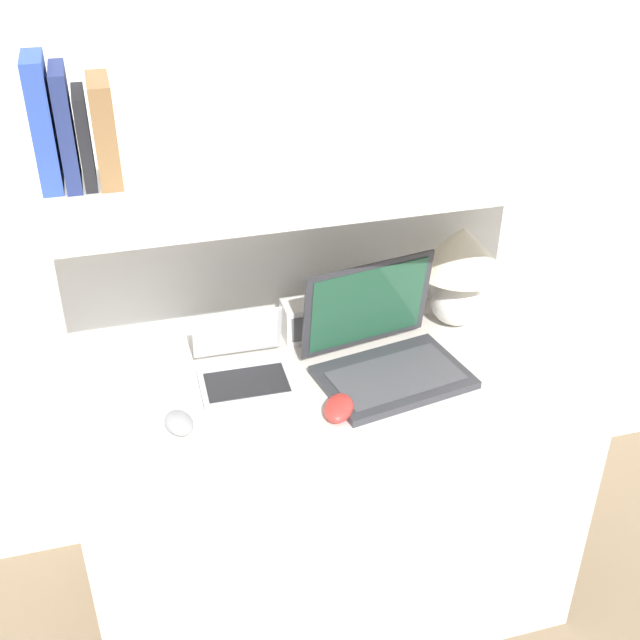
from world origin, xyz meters
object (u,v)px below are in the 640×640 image
(second_mouse, at_px, (179,423))
(book_navy, at_px, (66,127))
(book_blue, at_px, (43,123))
(laptop_large, at_px, (385,352))
(book_brown, at_px, (104,131))
(laptop_small, at_px, (244,368))
(router_box, at_px, (304,320))
(computer_mouse, at_px, (339,408))
(book_black, at_px, (84,138))
(table_lamp, at_px, (460,263))

(second_mouse, bearing_deg, book_navy, 132.34)
(book_blue, bearing_deg, laptop_large, -4.95)
(book_brown, bearing_deg, book_blue, 180.00)
(laptop_small, xyz_separation_m, book_navy, (-0.32, 0.01, 0.64))
(laptop_small, bearing_deg, book_navy, 178.82)
(router_box, xyz_separation_m, book_navy, (-0.52, -0.15, 0.62))
(computer_mouse, relative_size, book_black, 0.67)
(second_mouse, distance_m, book_brown, 0.66)
(laptop_large, bearing_deg, book_brown, 174.12)
(computer_mouse, relative_size, second_mouse, 1.22)
(computer_mouse, height_order, book_brown, book_brown)
(table_lamp, relative_size, second_mouse, 2.87)
(laptop_small, relative_size, router_box, 2.01)
(book_navy, bearing_deg, second_mouse, -47.66)
(laptop_small, height_order, book_brown, book_brown)
(computer_mouse, bearing_deg, second_mouse, 172.72)
(laptop_small, bearing_deg, computer_mouse, -46.60)
(laptop_small, height_order, book_black, book_black)
(laptop_large, bearing_deg, laptop_small, 171.03)
(laptop_small, distance_m, book_brown, 0.67)
(book_black, bearing_deg, book_brown, 0.00)
(second_mouse, height_order, book_navy, book_navy)
(table_lamp, xyz_separation_m, book_navy, (-0.94, -0.11, 0.49))
(table_lamp, height_order, laptop_small, table_lamp)
(table_lamp, bearing_deg, second_mouse, -161.68)
(book_blue, xyz_separation_m, book_navy, (0.04, 0.00, -0.01))
(computer_mouse, relative_size, book_navy, 0.53)
(table_lamp, relative_size, laptop_small, 1.24)
(book_blue, bearing_deg, book_brown, 0.00)
(book_black, bearing_deg, second_mouse, -54.79)
(book_blue, bearing_deg, book_black, 0.00)
(router_box, bearing_deg, book_black, -162.96)
(book_blue, bearing_deg, computer_mouse, -20.34)
(second_mouse, distance_m, book_navy, 0.69)
(computer_mouse, distance_m, book_brown, 0.80)
(computer_mouse, bearing_deg, laptop_large, 41.31)
(laptop_large, xyz_separation_m, laptop_small, (-0.35, 0.06, -0.02))
(second_mouse, bearing_deg, laptop_large, 10.27)
(laptop_large, height_order, book_navy, book_navy)
(laptop_small, distance_m, book_navy, 0.72)
(computer_mouse, bearing_deg, router_box, 88.65)
(book_black, relative_size, book_brown, 0.90)
(second_mouse, bearing_deg, book_black, 125.21)
(computer_mouse, height_order, second_mouse, same)
(computer_mouse, xyz_separation_m, second_mouse, (-0.37, 0.05, 0.00))
(book_navy, bearing_deg, table_lamp, 6.46)
(laptop_large, height_order, book_blue, book_blue)
(book_blue, distance_m, book_black, 0.08)
(laptop_large, bearing_deg, computer_mouse, -138.69)
(book_brown, bearing_deg, second_mouse, -65.83)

